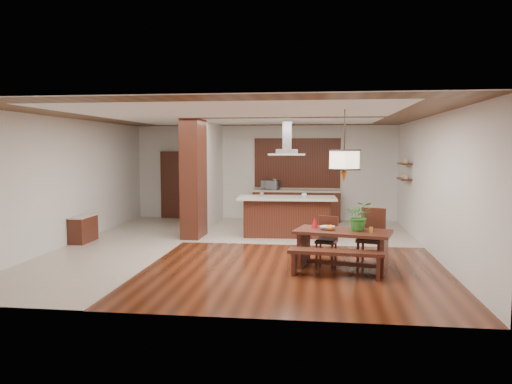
# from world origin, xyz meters

# --- Properties ---
(room_shell) EXTENTS (9.00, 9.04, 2.92)m
(room_shell) POSITION_xyz_m (0.00, 0.00, 2.06)
(room_shell) COLOR #37150A
(room_shell) RESTS_ON ground
(tile_hallway) EXTENTS (2.50, 9.00, 0.01)m
(tile_hallway) POSITION_xyz_m (-2.75, 0.00, 0.01)
(tile_hallway) COLOR beige
(tile_hallway) RESTS_ON ground
(tile_kitchen) EXTENTS (5.50, 4.00, 0.01)m
(tile_kitchen) POSITION_xyz_m (1.25, 2.50, 0.01)
(tile_kitchen) COLOR beige
(tile_kitchen) RESTS_ON ground
(soffit_band) EXTENTS (8.00, 9.00, 0.02)m
(soffit_band) POSITION_xyz_m (0.00, 0.00, 2.88)
(soffit_band) COLOR #3C220F
(soffit_band) RESTS_ON room_shell
(partition_pier) EXTENTS (0.45, 1.00, 2.90)m
(partition_pier) POSITION_xyz_m (-1.40, 1.20, 1.45)
(partition_pier) COLOR #33160E
(partition_pier) RESTS_ON ground
(partition_stub) EXTENTS (0.18, 2.40, 2.90)m
(partition_stub) POSITION_xyz_m (-1.40, 3.30, 1.45)
(partition_stub) COLOR silver
(partition_stub) RESTS_ON ground
(hallway_console) EXTENTS (0.37, 0.88, 0.63)m
(hallway_console) POSITION_xyz_m (-3.81, 0.20, 0.32)
(hallway_console) COLOR #33160E
(hallway_console) RESTS_ON ground
(hallway_doorway) EXTENTS (1.10, 0.20, 2.10)m
(hallway_doorway) POSITION_xyz_m (-2.70, 4.40, 1.05)
(hallway_doorway) COLOR #33160E
(hallway_doorway) RESTS_ON ground
(rear_counter) EXTENTS (2.60, 0.62, 0.95)m
(rear_counter) POSITION_xyz_m (1.00, 4.20, 0.48)
(rear_counter) COLOR #33160E
(rear_counter) RESTS_ON ground
(kitchen_window) EXTENTS (2.60, 0.08, 1.50)m
(kitchen_window) POSITION_xyz_m (1.00, 4.46, 1.75)
(kitchen_window) COLOR olive
(kitchen_window) RESTS_ON room_shell
(shelf_lower) EXTENTS (0.26, 0.90, 0.04)m
(shelf_lower) POSITION_xyz_m (3.87, 2.60, 1.40)
(shelf_lower) COLOR #33160E
(shelf_lower) RESTS_ON room_shell
(shelf_upper) EXTENTS (0.26, 0.90, 0.04)m
(shelf_upper) POSITION_xyz_m (3.87, 2.60, 1.80)
(shelf_upper) COLOR #33160E
(shelf_upper) RESTS_ON room_shell
(dining_table) EXTENTS (1.86, 1.24, 0.71)m
(dining_table) POSITION_xyz_m (2.11, -1.62, 0.52)
(dining_table) COLOR #33160E
(dining_table) RESTS_ON ground
(dining_bench) EXTENTS (1.66, 0.52, 0.46)m
(dining_bench) POSITION_xyz_m (1.96, -2.22, 0.23)
(dining_bench) COLOR #33160E
(dining_bench) RESTS_ON ground
(dining_chair_left) EXTENTS (0.46, 0.46, 0.86)m
(dining_chair_left) POSITION_xyz_m (1.82, -1.02, 0.43)
(dining_chair_left) COLOR #33160E
(dining_chair_left) RESTS_ON ground
(dining_chair_right) EXTENTS (0.59, 0.59, 1.06)m
(dining_chair_right) POSITION_xyz_m (2.65, -1.22, 0.53)
(dining_chair_right) COLOR #33160E
(dining_chair_right) RESTS_ON ground
(pendant_lantern) EXTENTS (0.64, 0.64, 1.31)m
(pendant_lantern) POSITION_xyz_m (2.11, -1.62, 2.25)
(pendant_lantern) COLOR beige
(pendant_lantern) RESTS_ON room_shell
(foliage_plant) EXTENTS (0.49, 0.42, 0.54)m
(foliage_plant) POSITION_xyz_m (2.39, -1.62, 0.98)
(foliage_plant) COLOR #2C7928
(foliage_plant) RESTS_ON dining_table
(fruit_bowl) EXTENTS (0.33, 0.33, 0.07)m
(fruit_bowl) POSITION_xyz_m (1.82, -1.59, 0.74)
(fruit_bowl) COLOR #B8B0A1
(fruit_bowl) RESTS_ON dining_table
(napkin_cone) EXTENTS (0.14, 0.14, 0.21)m
(napkin_cone) POSITION_xyz_m (1.59, -1.41, 0.82)
(napkin_cone) COLOR #A90C13
(napkin_cone) RESTS_ON dining_table
(gold_ornament) EXTENTS (0.09, 0.09, 0.10)m
(gold_ornament) POSITION_xyz_m (2.59, -1.81, 0.76)
(gold_ornament) COLOR gold
(gold_ornament) RESTS_ON dining_table
(kitchen_island) EXTENTS (2.46, 1.16, 1.00)m
(kitchen_island) POSITION_xyz_m (0.88, 1.59, 0.51)
(kitchen_island) COLOR #33160E
(kitchen_island) RESTS_ON ground
(range_hood) EXTENTS (0.90, 0.55, 0.87)m
(range_hood) POSITION_xyz_m (0.88, 1.59, 2.46)
(range_hood) COLOR silver
(range_hood) RESTS_ON room_shell
(island_cup) EXTENTS (0.16, 0.16, 0.10)m
(island_cup) POSITION_xyz_m (1.31, 1.52, 1.05)
(island_cup) COLOR silver
(island_cup) RESTS_ON kitchen_island
(microwave) EXTENTS (0.58, 0.47, 0.28)m
(microwave) POSITION_xyz_m (0.21, 4.24, 1.09)
(microwave) COLOR silver
(microwave) RESTS_ON rear_counter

